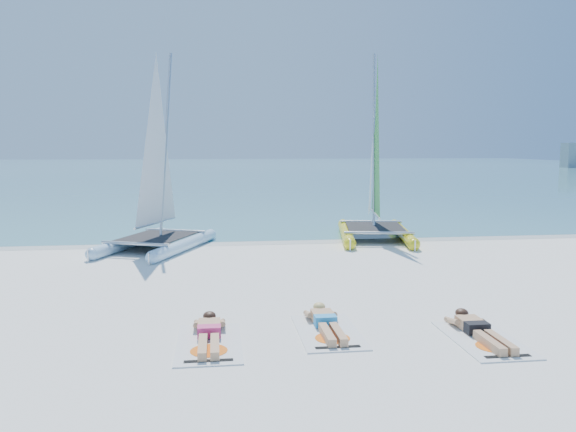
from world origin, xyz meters
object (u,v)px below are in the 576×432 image
object	(u,v)px
towel_a	(209,343)
sunbather_c	(478,329)
towel_c	(483,339)
sunbather_b	(326,322)
towel_b	(328,332)
catamaran_yellow	(374,177)
catamaran_blue	(157,188)
sunbather_a	(209,332)

from	to	relation	value
towel_a	sunbather_c	world-z (taller)	sunbather_c
towel_c	sunbather_b	bearing A→B (deg)	159.79
towel_b	towel_c	bearing A→B (deg)	-16.02
catamaran_yellow	towel_b	size ratio (longest dim) A/B	3.45
catamaran_blue	towel_b	size ratio (longest dim) A/B	3.28
catamaran_blue	sunbather_b	size ratio (longest dim) A/B	3.52
catamaran_blue	sunbather_b	bearing A→B (deg)	-44.01
catamaran_yellow	sunbather_c	world-z (taller)	catamaran_yellow
towel_c	catamaran_blue	bearing A→B (deg)	123.82
catamaran_yellow	towel_c	size ratio (longest dim) A/B	3.45
towel_b	towel_c	distance (m)	2.47
catamaran_blue	towel_c	xyz separation A→B (m)	(5.90, -8.80, -1.80)
towel_b	sunbather_b	xyz separation A→B (m)	(0.00, 0.19, 0.11)
towel_b	towel_c	xyz separation A→B (m)	(2.37, -0.68, 0.00)
catamaran_yellow	towel_b	xyz separation A→B (m)	(-3.47, -9.51, -2.00)
sunbather_a	sunbather_b	size ratio (longest dim) A/B	1.00
catamaran_blue	sunbather_b	distance (m)	8.84
catamaran_blue	catamaran_yellow	bearing A→B (deg)	33.29
catamaran_yellow	towel_c	xyz separation A→B (m)	(-1.10, -10.20, -2.00)
catamaran_blue	sunbather_c	size ratio (longest dim) A/B	3.52
towel_a	sunbather_c	distance (m)	4.32
catamaran_yellow	towel_c	world-z (taller)	catamaran_yellow
sunbather_b	sunbather_c	size ratio (longest dim) A/B	1.00
catamaran_yellow	towel_b	world-z (taller)	catamaran_yellow
sunbather_b	towel_c	xyz separation A→B (m)	(2.37, -0.87, -0.11)
catamaran_blue	towel_a	size ratio (longest dim) A/B	3.28
catamaran_yellow	sunbather_a	size ratio (longest dim) A/B	3.70
sunbather_a	sunbather_b	bearing A→B (deg)	8.79
towel_a	sunbather_a	world-z (taller)	sunbather_a
catamaran_yellow	towel_a	distance (m)	11.39
towel_b	towel_c	size ratio (longest dim) A/B	1.00
catamaran_blue	towel_a	bearing A→B (deg)	-57.34
catamaran_blue	towel_c	world-z (taller)	catamaran_blue
towel_a	towel_c	world-z (taller)	same
catamaran_blue	towel_c	bearing A→B (deg)	-34.16
towel_a	towel_b	distance (m)	1.97
sunbather_a	sunbather_b	distance (m)	1.97
sunbather_b	catamaran_blue	bearing A→B (deg)	113.98
sunbather_b	towel_a	bearing A→B (deg)	-165.78
towel_a	sunbather_c	size ratio (longest dim) A/B	1.07
sunbather_a	sunbather_c	world-z (taller)	same
sunbather_b	sunbather_c	bearing A→B (deg)	-16.02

